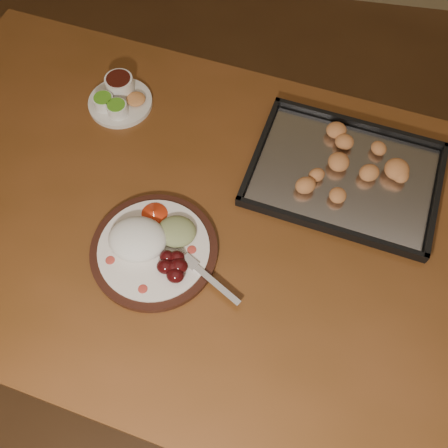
# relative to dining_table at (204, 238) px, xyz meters

# --- Properties ---
(ground) EXTENTS (4.00, 4.00, 0.00)m
(ground) POSITION_rel_dining_table_xyz_m (0.22, -0.23, -0.65)
(ground) COLOR brown
(ground) RESTS_ON ground
(dining_table) EXTENTS (1.63, 1.14, 0.75)m
(dining_table) POSITION_rel_dining_table_xyz_m (0.00, 0.00, 0.00)
(dining_table) COLOR brown
(dining_table) RESTS_ON ground
(dinner_plate) EXTENTS (0.33, 0.27, 0.06)m
(dinner_plate) POSITION_rel_dining_table_xyz_m (-0.09, -0.09, 0.12)
(dinner_plate) COLOR black
(dinner_plate) RESTS_ON dining_table
(condiment_saucer) EXTENTS (0.16, 0.16, 0.05)m
(condiment_saucer) POSITION_rel_dining_table_xyz_m (-0.26, 0.29, 0.12)
(condiment_saucer) COLOR silver
(condiment_saucer) RESTS_ON dining_table
(baking_tray) EXTENTS (0.46, 0.38, 0.04)m
(baking_tray) POSITION_rel_dining_table_xyz_m (0.30, 0.16, 0.11)
(baking_tray) COLOR black
(baking_tray) RESTS_ON dining_table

